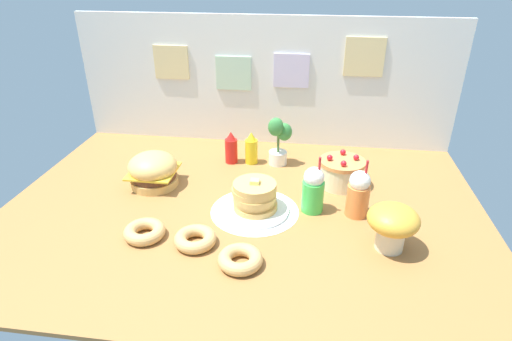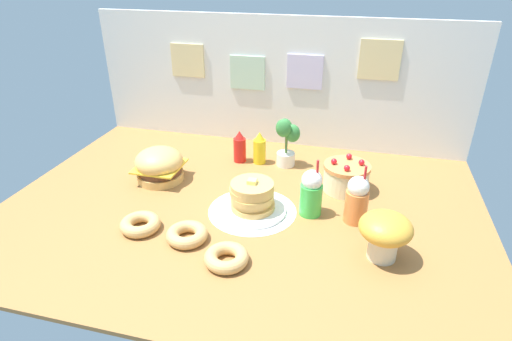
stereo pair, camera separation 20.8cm
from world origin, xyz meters
TOP-DOWN VIEW (x-y plane):
  - ground_plane at (0.00, 0.00)m, footprint 2.39×1.72m
  - back_wall at (0.00, 0.85)m, footprint 2.39×0.04m
  - doily_mat at (0.07, -0.02)m, footprint 0.44×0.44m
  - burger at (-0.52, 0.17)m, footprint 0.26×0.26m
  - pancake_stack at (0.07, -0.02)m, footprint 0.34×0.34m
  - layer_cake at (0.50, 0.31)m, footprint 0.25×0.25m
  - ketchup_bottle at (-0.15, 0.50)m, footprint 0.08×0.08m
  - mustard_bottle at (-0.03, 0.51)m, footprint 0.08×0.08m
  - cream_soda_cup at (0.34, 0.03)m, footprint 0.11×0.11m
  - orange_float_cup at (0.56, 0.02)m, footprint 0.11×0.11m
  - donut_pink_glaze at (-0.39, -0.30)m, footprint 0.18×0.18m
  - donut_chocolate at (-0.15, -0.32)m, footprint 0.18×0.18m
  - donut_vanilla at (0.06, -0.43)m, footprint 0.18×0.18m
  - potted_plant at (0.13, 0.52)m, footprint 0.14×0.12m
  - mushroom_stool at (0.68, -0.23)m, footprint 0.22×0.22m

SIDE VIEW (x-z plane):
  - ground_plane at x=0.00m, z-range -0.02..0.00m
  - doily_mat at x=0.07m, z-range 0.00..0.00m
  - donut_pink_glaze at x=-0.39m, z-range 0.00..0.06m
  - donut_chocolate at x=-0.15m, z-range 0.00..0.06m
  - donut_vanilla at x=0.06m, z-range 0.00..0.06m
  - pancake_stack at x=0.07m, z-range -0.01..0.16m
  - layer_cake at x=0.50m, z-range -0.01..0.17m
  - burger at x=-0.52m, z-range 0.00..0.18m
  - ketchup_bottle at x=-0.15m, z-range -0.01..0.19m
  - mustard_bottle at x=-0.03m, z-range -0.01..0.19m
  - cream_soda_cup at x=0.34m, z-range -0.03..0.26m
  - orange_float_cup at x=0.56m, z-range -0.03..0.26m
  - mushroom_stool at x=0.68m, z-range 0.02..0.23m
  - potted_plant at x=0.13m, z-range 0.01..0.31m
  - back_wall at x=0.00m, z-range 0.00..0.82m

